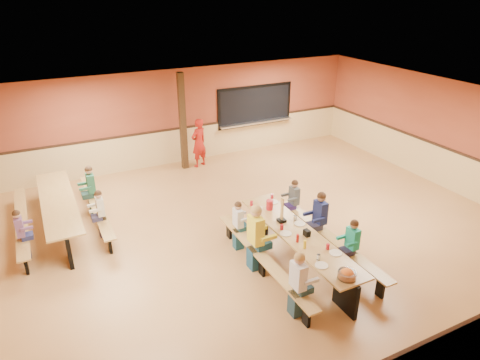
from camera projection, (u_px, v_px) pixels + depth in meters
name	position (u px, v px, depth m)	size (l,w,h in m)	color
ground	(257.00, 231.00, 10.11)	(12.00, 12.00, 0.00)	#A36E3E
room_envelope	(257.00, 205.00, 9.82)	(12.04, 10.04, 3.02)	brown
kitchen_pass_through	(255.00, 107.00, 14.58)	(2.78, 0.28, 1.38)	black
structural_post	(183.00, 122.00, 12.98)	(0.18, 0.18, 3.00)	black
cafeteria_table_main	(298.00, 242.00, 8.71)	(1.91, 3.70, 0.74)	#AB8344
cafeteria_table_second	(59.00, 208.00, 10.03)	(1.91, 3.70, 0.74)	#AB8344
seated_child_white_left	(298.00, 285.00, 7.33)	(0.39, 0.32, 1.26)	silver
seated_adult_yellow	(256.00, 238.00, 8.54)	(0.47, 0.38, 1.41)	yellow
seated_child_grey_left	(238.00, 226.00, 9.24)	(0.33, 0.27, 1.13)	silver
seated_child_teal_right	(352.00, 246.00, 8.48)	(0.35, 0.28, 1.17)	#1CAA8F
seated_child_navy_right	(320.00, 220.00, 9.32)	(0.41, 0.33, 1.28)	navy
seated_child_char_right	(294.00, 203.00, 10.18)	(0.34, 0.28, 1.15)	#4B5256
seated_child_purple_sec	(21.00, 235.00, 8.90)	(0.33, 0.27, 1.12)	#724B78
seated_child_green_sec	(92.00, 190.00, 10.71)	(0.39, 0.32, 1.24)	#2B6F50
seated_child_tan_sec	(101.00, 214.00, 9.70)	(0.34, 0.28, 1.14)	beige
standing_woman	(199.00, 143.00, 13.42)	(0.57, 0.37, 1.56)	#AA1B13
punch_pitcher	(270.00, 205.00, 9.50)	(0.16, 0.16, 0.22)	#B21722
chip_bowl	(347.00, 274.00, 7.29)	(0.32, 0.32, 0.15)	orange
napkin_dispenser	(307.00, 233.00, 8.52)	(0.10, 0.14, 0.13)	black
condiment_mustard	(305.00, 244.00, 8.11)	(0.06, 0.06, 0.17)	yellow
condiment_ketchup	(298.00, 238.00, 8.31)	(0.06, 0.06, 0.17)	#B2140F
table_paddle	(282.00, 216.00, 8.99)	(0.16, 0.16, 0.56)	black
place_settings	(298.00, 231.00, 8.60)	(0.65, 3.30, 0.11)	beige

